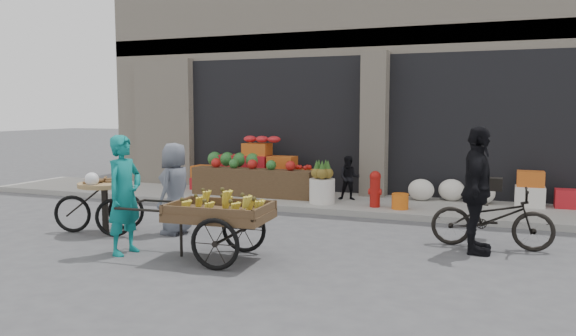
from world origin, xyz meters
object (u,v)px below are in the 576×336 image
at_px(vendor_woman, 125,195).
at_px(bicycle, 492,218).
at_px(banana_cart, 216,209).
at_px(cyclist, 477,190).
at_px(fire_hydrant, 375,188).
at_px(pineapple_bin, 322,191).
at_px(orange_bucket, 400,201).
at_px(vendor_grey, 175,188).
at_px(seated_person, 349,178).
at_px(tricycle_cart, 104,199).

height_order(vendor_woman, bicycle, vendor_woman).
relative_size(banana_cart, cyclist, 1.29).
bearing_deg(fire_hydrant, vendor_woman, -120.95).
xyz_separation_m(pineapple_bin, bicycle, (3.30, -2.17, 0.08)).
relative_size(pineapple_bin, orange_bucket, 1.62).
xyz_separation_m(fire_hydrant, vendor_grey, (-2.64, -2.97, 0.24)).
bearing_deg(cyclist, orange_bucket, 30.40).
relative_size(fire_hydrant, vendor_woman, 0.42).
height_order(banana_cart, vendor_grey, vendor_grey).
bearing_deg(pineapple_bin, seated_person, 56.31).
bearing_deg(vendor_grey, pineapple_bin, 152.20).
height_order(seated_person, tricycle_cart, seated_person).
relative_size(banana_cart, vendor_woman, 1.39).
bearing_deg(fire_hydrant, vendor_grey, -131.60).
xyz_separation_m(tricycle_cart, cyclist, (5.75, 0.84, 0.33)).
height_order(seated_person, banana_cart, seated_person).
relative_size(orange_bucket, vendor_woman, 0.19).
distance_m(orange_bucket, vendor_grey, 4.32).
bearing_deg(fire_hydrant, banana_cart, -106.70).
xyz_separation_m(pineapple_bin, vendor_grey, (-1.54, -3.02, 0.37)).
bearing_deg(vendor_woman, banana_cart, -77.23).
relative_size(pineapple_bin, tricycle_cart, 0.36).
relative_size(pineapple_bin, vendor_woman, 0.31).
xyz_separation_m(vendor_woman, bicycle, (4.79, 2.21, -0.39)).
distance_m(fire_hydrant, banana_cart, 4.33).
bearing_deg(banana_cart, bicycle, 27.10).
bearing_deg(bicycle, fire_hydrant, 45.22).
bearing_deg(fire_hydrant, tricycle_cart, -138.21).
bearing_deg(seated_person, vendor_woman, -120.84).
relative_size(pineapple_bin, fire_hydrant, 0.73).
xyz_separation_m(orange_bucket, vendor_grey, (-3.14, -2.92, 0.47)).
distance_m(pineapple_bin, bicycle, 3.94).
xyz_separation_m(pineapple_bin, seated_person, (0.40, 0.60, 0.21)).
bearing_deg(banana_cart, vendor_grey, 136.57).
distance_m(banana_cart, bicycle, 4.00).
xyz_separation_m(pineapple_bin, cyclist, (3.10, -2.57, 0.53)).
bearing_deg(bicycle, banana_cart, 119.71).
bearing_deg(pineapple_bin, fire_hydrant, -2.60).
height_order(fire_hydrant, banana_cart, banana_cart).
relative_size(pineapple_bin, bicycle, 0.30).
bearing_deg(seated_person, orange_bucket, -40.26).
height_order(banana_cart, vendor_woman, vendor_woman).
height_order(pineapple_bin, fire_hydrant, fire_hydrant).
relative_size(fire_hydrant, vendor_grey, 0.48).
bearing_deg(tricycle_cart, orange_bucket, 19.59).
relative_size(seated_person, tricycle_cart, 0.64).
distance_m(vendor_woman, cyclist, 4.94).
height_order(fire_hydrant, vendor_woman, vendor_woman).
distance_m(fire_hydrant, bicycle, 3.05).
relative_size(orange_bucket, vendor_grey, 0.21).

